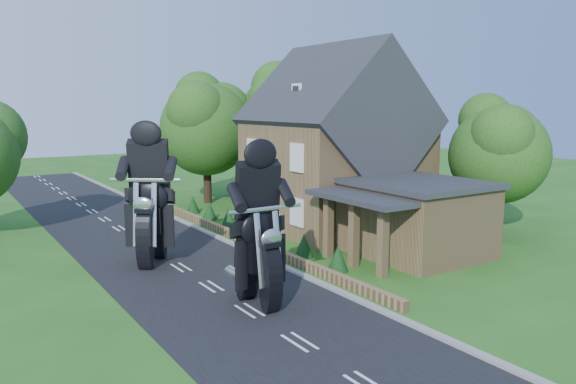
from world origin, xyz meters
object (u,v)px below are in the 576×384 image
garden_wall (247,240)px  motorcycle_follow (152,243)px  motorcycle_lead (258,282)px  annex (414,217)px  house (335,150)px

garden_wall → motorcycle_follow: size_ratio=11.02×
garden_wall → motorcycle_follow: bearing=-170.9°
motorcycle_follow → motorcycle_lead: bearing=137.4°
annex → motorcycle_lead: annex is taller
annex → motorcycle_follow: 11.84m
motorcycle_follow → house: bearing=-134.2°
house → motorcycle_lead: (-10.01, -8.77, -3.48)m
house → motorcycle_follow: (-11.33, -1.82, -3.41)m
garden_wall → house: bearing=9.2°
annex → motorcycle_follow: (-10.71, 4.98, -0.84)m
annex → motorcycle_follow: bearing=155.1°
motorcycle_lead → motorcycle_follow: 7.07m
house → annex: house is taller
garden_wall → motorcycle_follow: (-5.14, -0.82, 0.73)m
garden_wall → motorcycle_lead: bearing=-116.2°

